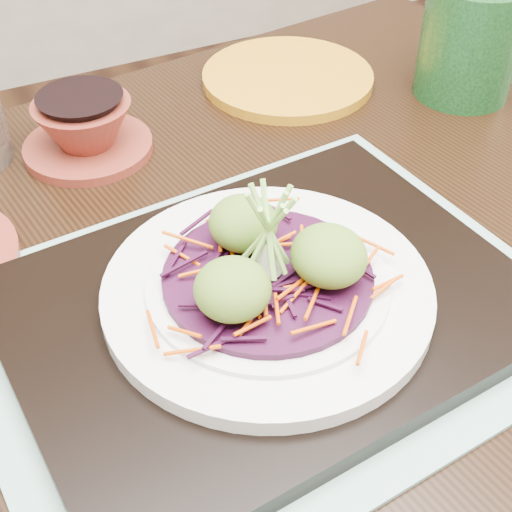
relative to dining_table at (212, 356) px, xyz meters
name	(u,v)px	position (x,y,z in m)	size (l,w,h in m)	color
dining_table	(212,356)	(0.00, 0.00, 0.00)	(1.27, 0.93, 0.73)	black
placemat	(267,315)	(0.03, -0.06, 0.10)	(0.47, 0.36, 0.00)	#83A999
serving_tray	(267,305)	(0.03, -0.06, 0.11)	(0.41, 0.30, 0.02)	black
white_plate	(267,289)	(0.03, -0.06, 0.13)	(0.26, 0.26, 0.02)	silver
cabbage_bed	(268,277)	(0.03, -0.06, 0.14)	(0.17, 0.17, 0.01)	#330A25
carrot_julienne	(268,269)	(0.03, -0.06, 0.15)	(0.20, 0.20, 0.01)	#CD4503
guacamole_scoops	(268,255)	(0.03, -0.06, 0.16)	(0.14, 0.13, 0.05)	olive
scallion_garnish	(268,234)	(0.03, -0.06, 0.18)	(0.06, 0.06, 0.09)	#88C74F
terracotta_bowl_set	(85,130)	(-0.03, 0.25, 0.12)	(0.15, 0.15, 0.06)	maroon
yellow_plate	(288,77)	(0.24, 0.29, 0.10)	(0.21, 0.21, 0.01)	#B47414
green_jar	(470,41)	(0.41, 0.17, 0.16)	(0.11, 0.11, 0.13)	#1A4B1D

